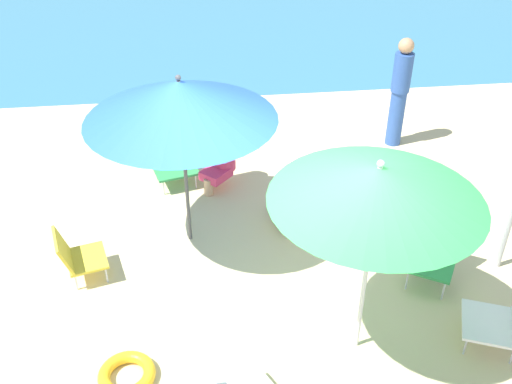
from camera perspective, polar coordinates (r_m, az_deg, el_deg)
ground_plane at (r=6.22m, az=3.54°, el=-10.84°), size 40.00×40.00×0.00m
umbrella_green at (r=4.75m, az=11.64°, el=0.74°), size 1.76×1.76×2.05m
umbrella_blue at (r=6.15m, az=-7.34°, el=8.74°), size 2.03×2.03×2.06m
beach_chair_b at (r=6.61m, az=-16.91°, el=-5.83°), size 0.59×0.58×0.59m
beach_chair_c at (r=6.07m, az=22.96°, el=-11.23°), size 0.77×0.73×0.66m
beach_chair_d at (r=8.02m, az=-8.00°, el=2.93°), size 0.68×0.70×0.55m
beach_chair_e at (r=6.58m, az=16.82°, el=-5.29°), size 0.71×0.76×0.71m
beach_chair_f at (r=7.11m, az=4.39°, el=-0.70°), size 0.59×0.62×0.64m
person_a at (r=7.76m, az=-3.32°, el=3.48°), size 0.50×0.51×0.91m
person_b at (r=8.84m, az=13.65°, el=9.39°), size 0.27×0.27×1.63m
swim_ring at (r=5.67m, az=-12.31°, el=-16.78°), size 0.52×0.52×0.11m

